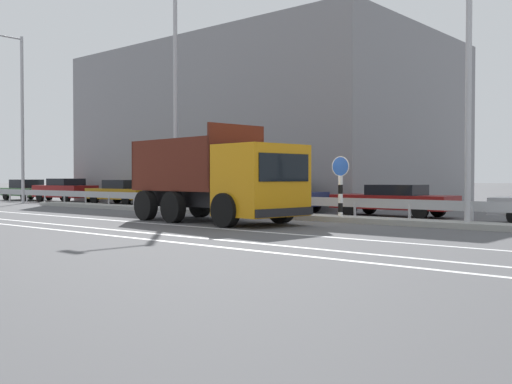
% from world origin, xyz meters
% --- Properties ---
extents(ground_plane, '(320.00, 320.00, 0.00)m').
position_xyz_m(ground_plane, '(0.00, 0.00, 0.00)').
color(ground_plane, '#4C4C4F').
extents(lane_strip_0, '(65.54, 0.16, 0.01)m').
position_xyz_m(lane_strip_0, '(-2.11, -3.38, 0.00)').
color(lane_strip_0, silver).
rests_on(lane_strip_0, ground_plane).
extents(lane_strip_1, '(65.54, 0.16, 0.01)m').
position_xyz_m(lane_strip_1, '(-2.11, -5.67, 0.00)').
color(lane_strip_1, silver).
rests_on(lane_strip_1, ground_plane).
extents(lane_strip_2, '(65.54, 0.16, 0.01)m').
position_xyz_m(lane_strip_2, '(-2.11, -6.74, 0.00)').
color(lane_strip_2, silver).
rests_on(lane_strip_2, ground_plane).
extents(median_island, '(36.04, 1.10, 0.18)m').
position_xyz_m(median_island, '(0.00, 1.50, 0.09)').
color(median_island, gray).
rests_on(median_island, ground_plane).
extents(median_guardrail, '(65.54, 0.09, 0.78)m').
position_xyz_m(median_guardrail, '(0.00, 2.32, 0.57)').
color(median_guardrail, '#9EA0A5').
rests_on(median_guardrail, ground_plane).
extents(dump_truck, '(6.84, 3.22, 3.23)m').
position_xyz_m(dump_truck, '(-1.21, -1.66, 1.27)').
color(dump_truck, orange).
rests_on(dump_truck, ground_plane).
extents(median_road_sign, '(0.69, 0.16, 2.24)m').
position_xyz_m(median_road_sign, '(0.97, 1.50, 1.16)').
color(median_road_sign, white).
rests_on(median_road_sign, ground_plane).
extents(street_lamp_0, '(0.70, 2.53, 9.68)m').
position_xyz_m(street_lamp_0, '(-20.83, 1.28, 5.37)').
color(street_lamp_0, '#ADADB2').
rests_on(street_lamp_0, ground_plane).
extents(street_lamp_1, '(0.71, 2.14, 10.29)m').
position_xyz_m(street_lamp_1, '(-7.73, 1.54, 5.63)').
color(street_lamp_1, '#ADADB2').
rests_on(street_lamp_1, ground_plane).
extents(street_lamp_2, '(0.70, 2.64, 10.31)m').
position_xyz_m(street_lamp_2, '(5.39, 1.37, 5.70)').
color(street_lamp_2, '#ADADB2').
rests_on(street_lamp_2, ground_plane).
extents(parked_car_0, '(3.88, 2.01, 1.39)m').
position_xyz_m(parked_car_0, '(-25.87, 4.43, 0.70)').
color(parked_car_0, '#335B33').
rests_on(parked_car_0, ground_plane).
extents(parked_car_1, '(4.40, 2.18, 1.46)m').
position_xyz_m(parked_car_1, '(-21.09, 4.36, 0.75)').
color(parked_car_1, maroon).
rests_on(parked_car_1, ground_plane).
extents(parked_car_2, '(4.57, 1.97, 1.38)m').
position_xyz_m(parked_car_2, '(-15.70, 4.67, 0.70)').
color(parked_car_2, '#B27A14').
rests_on(parked_car_2, ground_plane).
extents(parked_car_3, '(4.12, 2.12, 1.43)m').
position_xyz_m(parked_car_3, '(-10.25, 4.64, 0.72)').
color(parked_car_3, '#B27A14').
rests_on(parked_car_3, ground_plane).
extents(parked_car_4, '(4.03, 1.82, 1.46)m').
position_xyz_m(parked_car_4, '(-4.18, 4.71, 0.73)').
color(parked_car_4, navy).
rests_on(parked_car_4, ground_plane).
extents(parked_car_5, '(4.79, 1.85, 1.23)m').
position_xyz_m(parked_car_5, '(1.13, 5.02, 0.65)').
color(parked_car_5, maroon).
rests_on(parked_car_5, ground_plane).
extents(background_building_0, '(21.50, 13.85, 9.37)m').
position_xyz_m(background_building_0, '(-12.19, 13.06, 4.68)').
color(background_building_0, gray).
rests_on(background_building_0, ground_plane).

